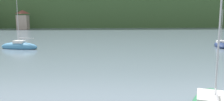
{
  "coord_description": "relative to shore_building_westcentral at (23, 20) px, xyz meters",
  "views": [
    {
      "loc": [
        -1.34,
        17.24,
        5.18
      ],
      "look_at": [
        0.0,
        38.47,
        1.94
      ],
      "focal_mm": 38.56,
      "sensor_mm": 36.0,
      "label": 1
    }
  ],
  "objects": [
    {
      "name": "wooded_hillside",
      "position": [
        46.12,
        42.07,
        5.84
      ],
      "size": [
        352.0,
        61.67,
        56.32
      ],
      "color": "#38562D",
      "rests_on": "ground_plane"
    },
    {
      "name": "shore_building_westcentral",
      "position": [
        0.0,
        0.0,
        0.0
      ],
      "size": [
        3.6,
        3.83,
        6.46
      ],
      "color": "gray",
      "rests_on": "ground_plane"
    },
    {
      "name": "sailboat_far_0",
      "position": [
        13.22,
        -46.79,
        -2.77
      ],
      "size": [
        6.09,
        3.21,
        8.95
      ],
      "rotation": [
        0.0,
        0.0,
        2.88
      ],
      "color": "teal",
      "rests_on": "ground_plane"
    },
    {
      "name": "sailboat_far_9",
      "position": [
        44.52,
        -46.59,
        -2.85
      ],
      "size": [
        3.33,
        5.49,
        6.19
      ],
      "rotation": [
        0.0,
        0.0,
        1.24
      ],
      "color": "navy",
      "rests_on": "ground_plane"
    }
  ]
}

